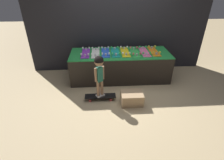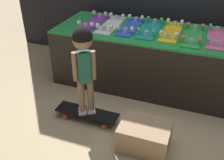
% 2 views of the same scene
% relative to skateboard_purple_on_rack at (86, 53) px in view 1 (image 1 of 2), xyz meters
% --- Properties ---
extents(ground_plane, '(16.00, 16.00, 0.00)m').
position_rel_skateboard_purple_on_rack_xyz_m(ground_plane, '(0.84, -0.60, -0.70)').
color(ground_plane, tan).
extents(back_wall, '(4.68, 0.10, 2.37)m').
position_rel_skateboard_purple_on_rack_xyz_m(back_wall, '(0.84, 0.58, 0.48)').
color(back_wall, black).
rests_on(back_wall, ground_plane).
extents(display_rack, '(2.43, 0.87, 0.68)m').
position_rel_skateboard_purple_on_rack_xyz_m(display_rack, '(0.84, -0.02, -0.36)').
color(display_rack, black).
rests_on(display_rack, ground_plane).
extents(skateboard_purple_on_rack, '(0.19, 0.65, 0.09)m').
position_rel_skateboard_purple_on_rack_xyz_m(skateboard_purple_on_rack, '(0.00, 0.00, 0.00)').
color(skateboard_purple_on_rack, purple).
rests_on(skateboard_purple_on_rack, display_rack).
extents(skateboard_white_on_rack, '(0.19, 0.65, 0.09)m').
position_rel_skateboard_purple_on_rack_xyz_m(skateboard_white_on_rack, '(0.24, -0.01, 0.00)').
color(skateboard_white_on_rack, white).
rests_on(skateboard_white_on_rack, display_rack).
extents(skateboard_blue_on_rack, '(0.19, 0.65, 0.09)m').
position_rel_skateboard_purple_on_rack_xyz_m(skateboard_blue_on_rack, '(0.48, 0.01, 0.00)').
color(skateboard_blue_on_rack, blue).
rests_on(skateboard_blue_on_rack, display_rack).
extents(skateboard_teal_on_rack, '(0.19, 0.65, 0.09)m').
position_rel_skateboard_purple_on_rack_xyz_m(skateboard_teal_on_rack, '(0.72, 0.01, 0.00)').
color(skateboard_teal_on_rack, teal).
rests_on(skateboard_teal_on_rack, display_rack).
extents(skateboard_yellow_on_rack, '(0.19, 0.65, 0.09)m').
position_rel_skateboard_purple_on_rack_xyz_m(skateboard_yellow_on_rack, '(0.96, 0.01, 0.00)').
color(skateboard_yellow_on_rack, yellow).
rests_on(skateboard_yellow_on_rack, display_rack).
extents(skateboard_green_on_rack, '(0.19, 0.65, 0.09)m').
position_rel_skateboard_purple_on_rack_xyz_m(skateboard_green_on_rack, '(1.20, -0.04, 0.00)').
color(skateboard_green_on_rack, green).
rests_on(skateboard_green_on_rack, display_rack).
extents(skateboard_pink_on_rack, '(0.19, 0.65, 0.09)m').
position_rel_skateboard_purple_on_rack_xyz_m(skateboard_pink_on_rack, '(1.44, -0.01, 0.00)').
color(skateboard_pink_on_rack, pink).
rests_on(skateboard_pink_on_rack, display_rack).
extents(skateboard_orange_on_rack, '(0.19, 0.65, 0.09)m').
position_rel_skateboard_purple_on_rack_xyz_m(skateboard_orange_on_rack, '(1.68, 0.01, 0.00)').
color(skateboard_orange_on_rack, orange).
rests_on(skateboard_orange_on_rack, display_rack).
extents(skateboard_on_floor, '(0.66, 0.18, 0.09)m').
position_rel_skateboard_purple_on_rack_xyz_m(skateboard_on_floor, '(0.33, -0.95, -0.63)').
color(skateboard_on_floor, black).
rests_on(skateboard_on_floor, ground_plane).
extents(child, '(0.21, 0.18, 0.90)m').
position_rel_skateboard_purple_on_rack_xyz_m(child, '(0.33, -0.95, 0.02)').
color(child, silver).
rests_on(child, skateboard_on_floor).
extents(storage_box, '(0.44, 0.34, 0.25)m').
position_rel_skateboard_purple_on_rack_xyz_m(storage_box, '(0.98, -1.12, -0.58)').
color(storage_box, tan).
rests_on(storage_box, ground_plane).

